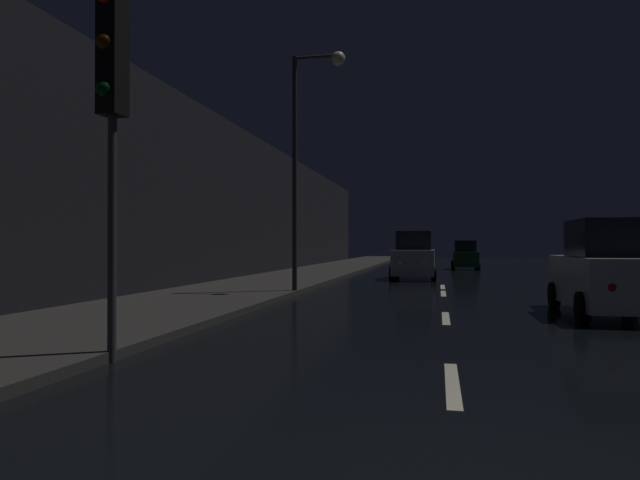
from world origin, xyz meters
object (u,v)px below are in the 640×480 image
Objects in this scene: traffic_light_near_left at (112,79)px; car_parked_right_near at (609,272)px; streetlamp_overhead at (308,136)px; car_distant_taillights at (465,256)px; car_approaching_headlights at (414,257)px.

traffic_light_near_left is 1.22× the size of car_parked_right_near.
streetlamp_overhead reaches higher than car_distant_taillights.
car_approaching_headlights reaches higher than car_parked_right_near.
car_distant_taillights is at bearing 5.03° from car_parked_right_near.
car_approaching_headlights is (2.91, 9.26, -4.00)m from streetlamp_overhead.
streetlamp_overhead reaches higher than car_parked_right_near.
car_approaching_headlights is at bearing 165.78° from car_distant_taillights.
streetlamp_overhead is 21.37m from car_distant_taillights.
traffic_light_near_left is at bearing 130.48° from car_parked_right_near.
car_approaching_headlights is at bearing 72.55° from streetlamp_overhead.
car_distant_taillights is at bearing 74.28° from streetlamp_overhead.
car_approaching_headlights is 1.19× the size of car_distant_taillights.
traffic_light_near_left reaches higher than car_distant_taillights.
car_parked_right_near is (2.09, -23.79, 0.14)m from car_distant_taillights.
streetlamp_overhead reaches higher than car_approaching_headlights.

